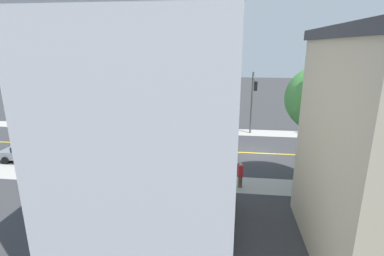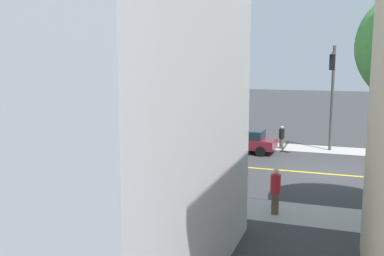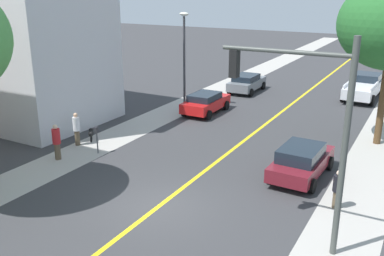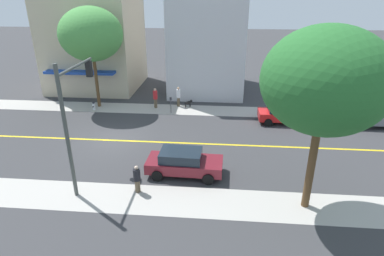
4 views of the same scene
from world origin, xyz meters
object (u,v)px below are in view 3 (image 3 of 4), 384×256
at_px(parking_meter, 97,136).
at_px(grey_sedan_left_curb, 247,83).
at_px(pedestrian_red_shirt, 57,141).
at_px(white_pickup_truck, 364,86).
at_px(street_lamp, 184,50).
at_px(maroon_sedan_right_curb, 301,161).
at_px(traffic_light_mast, 309,115).
at_px(pedestrian_black_shirt, 337,189).
at_px(small_dog, 91,133).
at_px(pedestrian_white_shirt, 77,128).
at_px(red_sedan_left_curb, 206,102).

distance_m(parking_meter, grey_sedan_left_curb, 16.69).
bearing_deg(pedestrian_red_shirt, grey_sedan_left_curb, -32.27).
distance_m(white_pickup_truck, pedestrian_red_shirt, 23.73).
bearing_deg(street_lamp, grey_sedan_left_curb, 74.13).
bearing_deg(white_pickup_truck, maroon_sedan_right_curb, -178.23).
xyz_separation_m(parking_meter, street_lamp, (-0.47, 9.82, 3.13)).
height_order(traffic_light_mast, street_lamp, traffic_light_mast).
height_order(parking_meter, pedestrian_red_shirt, pedestrian_red_shirt).
bearing_deg(pedestrian_black_shirt, parking_meter, -99.51).
bearing_deg(maroon_sedan_right_curb, grey_sedan_left_curb, 32.63).
height_order(traffic_light_mast, white_pickup_truck, traffic_light_mast).
xyz_separation_m(parking_meter, grey_sedan_left_curb, (1.46, 16.62, -0.18)).
relative_size(traffic_light_mast, white_pickup_truck, 1.11).
bearing_deg(traffic_light_mast, small_dog, -19.19).
bearing_deg(parking_meter, small_dog, 140.40).
distance_m(pedestrian_white_shirt, small_dog, 1.09).
xyz_separation_m(grey_sedan_left_curb, pedestrian_white_shirt, (-3.26, -16.19, 0.20)).
bearing_deg(pedestrian_white_shirt, maroon_sedan_right_curb, 117.65).
xyz_separation_m(pedestrian_black_shirt, pedestrian_red_shirt, (-13.22, -1.57, 0.14)).
bearing_deg(street_lamp, parking_meter, -87.25).
height_order(parking_meter, traffic_light_mast, traffic_light_mast).
distance_m(pedestrian_red_shirt, small_dog, 3.04).
distance_m(maroon_sedan_right_curb, pedestrian_black_shirt, 3.03).
distance_m(traffic_light_mast, grey_sedan_left_curb, 22.48).
height_order(parking_meter, grey_sedan_left_curb, parking_meter).
height_order(traffic_light_mast, pedestrian_white_shirt, traffic_light_mast).
distance_m(grey_sedan_left_curb, pedestrian_white_shirt, 16.52).
height_order(pedestrian_black_shirt, pedestrian_red_shirt, pedestrian_red_shirt).
distance_m(street_lamp, small_dog, 9.28).
relative_size(parking_meter, grey_sedan_left_curb, 0.33).
height_order(pedestrian_red_shirt, small_dog, pedestrian_red_shirt).
xyz_separation_m(traffic_light_mast, maroon_sedan_right_curb, (-1.44, 5.41, -3.73)).
xyz_separation_m(red_sedan_left_curb, maroon_sedan_right_curb, (8.57, -7.18, 0.03)).
bearing_deg(pedestrian_white_shirt, grey_sedan_left_curb, -172.39).
bearing_deg(traffic_light_mast, pedestrian_black_shirt, -100.50).
bearing_deg(street_lamp, red_sedan_left_curb, -12.09).
height_order(street_lamp, maroon_sedan_right_curb, street_lamp).
xyz_separation_m(red_sedan_left_curb, white_pickup_truck, (8.74, 9.83, 0.14)).
xyz_separation_m(traffic_light_mast, pedestrian_white_shirt, (-13.21, 3.61, -3.55)).
bearing_deg(pedestrian_red_shirt, traffic_light_mast, -121.10).
relative_size(pedestrian_red_shirt, small_dog, 2.41).
relative_size(street_lamp, maroon_sedan_right_curb, 1.49).
bearing_deg(maroon_sedan_right_curb, red_sedan_left_curb, 52.04).
bearing_deg(red_sedan_left_curb, small_dog, 158.87).
distance_m(parking_meter, pedestrian_red_shirt, 2.00).
bearing_deg(white_pickup_truck, red_sedan_left_curb, 140.73).
distance_m(street_lamp, pedestrian_red_shirt, 11.84).
bearing_deg(parking_meter, traffic_light_mast, -15.57).
xyz_separation_m(maroon_sedan_right_curb, pedestrian_black_shirt, (2.03, -2.25, 0.04)).
bearing_deg(parking_meter, white_pickup_truck, 62.17).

